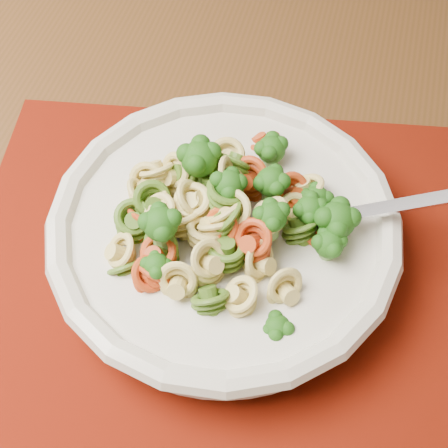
{
  "coord_description": "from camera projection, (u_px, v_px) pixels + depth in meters",
  "views": [
    {
      "loc": [
        0.79,
        -0.54,
        1.15
      ],
      "look_at": [
        0.79,
        -0.28,
        0.76
      ],
      "focal_mm": 50.0,
      "sensor_mm": 36.0,
      "label": 1
    }
  ],
  "objects": [
    {
      "name": "dining_table",
      "position": [
        204.0,
        194.0,
        0.68
      ],
      "size": [
        1.44,
        1.12,
        0.72
      ],
      "rotation": [
        0.0,
        0.0,
        -0.26
      ],
      "color": "#4D2D15",
      "rests_on": "ground"
    },
    {
      "name": "placemat",
      "position": [
        232.0,
        267.0,
        0.5
      ],
      "size": [
        0.46,
        0.37,
        0.0
      ],
      "primitive_type": "cube",
      "rotation": [
        0.0,
        0.0,
        -0.1
      ],
      "color": "#610F04",
      "rests_on": "dining_table"
    },
    {
      "name": "pasta_bowl",
      "position": [
        224.0,
        231.0,
        0.48
      ],
      "size": [
        0.27,
        0.27,
        0.05
      ],
      "color": "beige",
      "rests_on": "placemat"
    },
    {
      "name": "pasta_broccoli_heap",
      "position": [
        224.0,
        220.0,
        0.47
      ],
      "size": [
        0.23,
        0.23,
        0.06
      ],
      "primitive_type": null,
      "color": "#E0C16E",
      "rests_on": "pasta_bowl"
    },
    {
      "name": "fork",
      "position": [
        314.0,
        220.0,
        0.47
      ],
      "size": [
        0.18,
        0.03,
        0.08
      ],
      "primitive_type": null,
      "rotation": [
        0.0,
        -0.35,
        -0.04
      ],
      "color": "silver",
      "rests_on": "pasta_bowl"
    }
  ]
}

